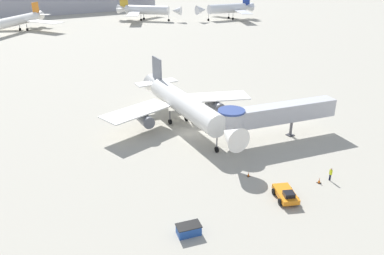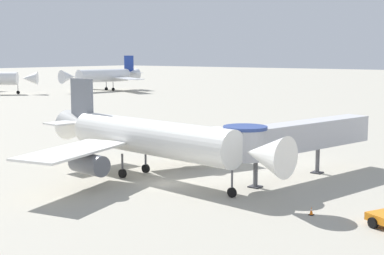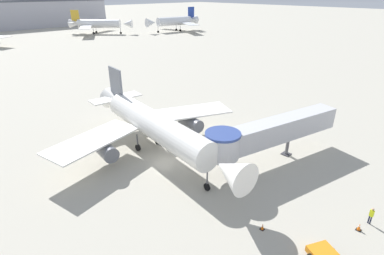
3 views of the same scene
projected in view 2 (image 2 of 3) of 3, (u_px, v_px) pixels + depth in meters
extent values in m
plane|color=#A8A393|center=(165.00, 184.00, 52.26)|extent=(800.00, 800.00, 0.00)
cylinder|color=white|center=(151.00, 137.00, 53.57)|extent=(5.42, 21.26, 3.57)
cone|color=white|center=(266.00, 155.00, 44.25)|extent=(3.90, 4.23, 3.57)
cone|color=white|center=(81.00, 127.00, 61.46)|extent=(4.03, 5.65, 3.57)
cube|color=white|center=(73.00, 151.00, 49.68)|extent=(12.61, 7.37, 0.22)
cube|color=white|center=(186.00, 133.00, 60.91)|extent=(12.78, 9.10, 0.22)
cube|color=slate|center=(82.00, 99.00, 60.84)|extent=(0.59, 3.95, 4.64)
cube|color=white|center=(80.00, 121.00, 61.55)|extent=(8.26, 3.46, 0.18)
cylinder|color=#565960|center=(89.00, 164.00, 49.75)|extent=(2.30, 4.10, 1.96)
cylinder|color=#565960|center=(188.00, 146.00, 59.60)|extent=(2.30, 4.10, 1.96)
cylinder|color=#4C4C51|center=(232.00, 181.00, 47.01)|extent=(0.18, 0.18, 2.05)
cylinder|color=black|center=(232.00, 193.00, 47.15)|extent=(0.34, 0.92, 0.90)
cylinder|color=#4C4C51|center=(122.00, 164.00, 54.54)|extent=(0.22, 0.22, 2.05)
cylinder|color=black|center=(123.00, 173.00, 54.68)|extent=(0.48, 0.93, 0.90)
cylinder|color=#4C4C51|center=(146.00, 159.00, 56.89)|extent=(0.22, 0.22, 2.05)
cylinder|color=black|center=(146.00, 169.00, 57.03)|extent=(0.48, 0.93, 0.90)
cube|color=#B7B7BC|center=(307.00, 135.00, 55.19)|extent=(18.50, 6.53, 2.80)
cylinder|color=#B7B7BC|center=(245.00, 144.00, 49.34)|extent=(3.90, 3.90, 2.80)
cylinder|color=navy|center=(245.00, 128.00, 49.13)|extent=(4.10, 4.10, 0.30)
cylinder|color=#56565B|center=(255.00, 172.00, 50.67)|extent=(0.44, 0.44, 2.90)
cube|color=#333338|center=(255.00, 187.00, 50.86)|extent=(1.10, 1.10, 0.12)
cylinder|color=#56565B|center=(317.00, 160.00, 56.75)|extent=(0.44, 0.44, 2.90)
cube|color=#333338|center=(317.00, 172.00, 56.94)|extent=(1.10, 1.10, 0.12)
cylinder|color=black|center=(373.00, 223.00, 38.86)|extent=(0.63, 0.86, 0.80)
cube|color=black|center=(311.00, 215.00, 42.06)|extent=(0.40, 0.40, 0.04)
cone|color=orange|center=(311.00, 211.00, 42.01)|extent=(0.28, 0.28, 0.63)
cylinder|color=white|center=(311.00, 210.00, 42.00)|extent=(0.15, 0.15, 0.08)
cube|color=black|center=(223.00, 164.00, 61.56)|extent=(0.45, 0.45, 0.04)
cone|color=orange|center=(223.00, 161.00, 61.51)|extent=(0.31, 0.31, 0.70)
cylinder|color=white|center=(223.00, 160.00, 61.50)|extent=(0.17, 0.17, 0.08)
cone|color=white|center=(30.00, 78.00, 168.93)|extent=(6.12, 6.14, 4.13)
cylinder|color=#4C4C51|center=(18.00, 89.00, 169.02)|extent=(0.18, 0.18, 2.38)
cylinder|color=black|center=(18.00, 92.00, 169.18)|extent=(0.94, 0.98, 1.10)
cylinder|color=silver|center=(104.00, 76.00, 183.43)|extent=(20.36, 6.78, 4.39)
cone|color=silver|center=(68.00, 77.00, 173.42)|extent=(5.33, 4.95, 4.39)
cone|color=silver|center=(130.00, 75.00, 191.58)|extent=(7.07, 5.16, 4.39)
cube|color=silver|center=(94.00, 77.00, 192.56)|extent=(7.90, 16.15, 0.22)
cube|color=silver|center=(129.00, 78.00, 178.78)|extent=(11.08, 16.15, 0.22)
cube|color=navy|center=(129.00, 64.00, 190.81)|extent=(4.08, 0.73, 5.71)
cube|color=silver|center=(130.00, 73.00, 191.71)|extent=(4.11, 10.79, 0.18)
cylinder|color=#4C4C51|center=(78.00, 87.00, 176.66)|extent=(0.18, 0.18, 2.53)
cylinder|color=black|center=(79.00, 91.00, 176.83)|extent=(1.12, 0.39, 1.10)
cylinder|color=#4C4C51|center=(106.00, 85.00, 187.04)|extent=(0.22, 0.22, 2.53)
cylinder|color=black|center=(106.00, 89.00, 187.21)|extent=(1.14, 0.53, 1.10)
cylinder|color=#4C4C51|center=(113.00, 86.00, 184.30)|extent=(0.22, 0.22, 2.53)
cylinder|color=black|center=(113.00, 89.00, 184.47)|extent=(1.14, 0.53, 1.10)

